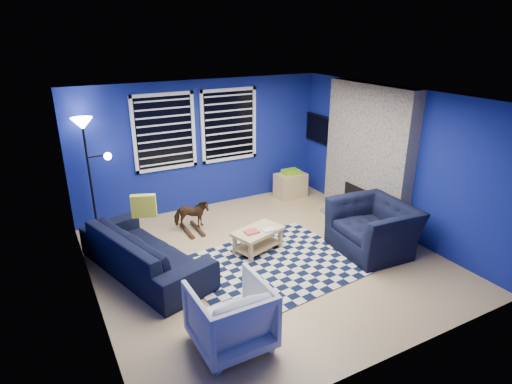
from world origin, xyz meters
The scene contains 18 objects.
floor centered at (0.00, 0.00, 0.00)m, with size 5.00×5.00×0.00m, color tan.
ceiling centered at (0.00, 0.00, 2.50)m, with size 5.00×5.00×0.00m, color white.
wall_back centered at (0.00, 2.50, 1.25)m, with size 5.00×5.00×0.00m, color navy.
wall_left centered at (-2.50, 0.00, 1.25)m, with size 5.00×5.00×0.00m, color navy.
wall_right centered at (2.50, 0.00, 1.25)m, with size 5.00×5.00×0.00m, color navy.
fireplace centered at (2.36, 0.50, 1.20)m, with size 0.65×2.00×2.50m.
window_left centered at (-0.75, 2.46, 1.60)m, with size 1.17×0.06×1.42m.
window_right centered at (0.55, 2.46, 1.60)m, with size 1.17×0.06×1.42m.
tv centered at (2.45, 2.00, 1.40)m, with size 0.07×1.00×0.58m.
rug centered at (-0.02, -0.22, 0.01)m, with size 2.50×2.00×0.02m, color black.
sofa centered at (-1.73, 0.54, 0.34)m, with size 0.91×2.32×0.68m, color black.
armchair_big centered at (1.65, -0.55, 0.40)m, with size 1.07×1.23×0.80m, color black.
armchair_bent centered at (-1.29, -1.48, 0.39)m, with size 0.83×0.85×0.77m, color gray.
rocking_horse centered at (-0.67, 1.47, 0.33)m, with size 0.61×0.28×0.51m, color #4B2818.
coffee_table centered at (0.01, 0.28, 0.28)m, with size 0.90×0.68×0.40m.
cabinet centered at (1.77, 2.07, 0.27)m, with size 0.64×0.45×0.61m.
floor_lamp centered at (-2.13, 2.25, 1.67)m, with size 0.55×0.34×2.03m.
throw_pillow centered at (-1.58, 0.99, 0.85)m, with size 0.37×0.11×0.35m, color gold.
Camera 1 is at (-2.91, -5.08, 3.37)m, focal length 30.00 mm.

